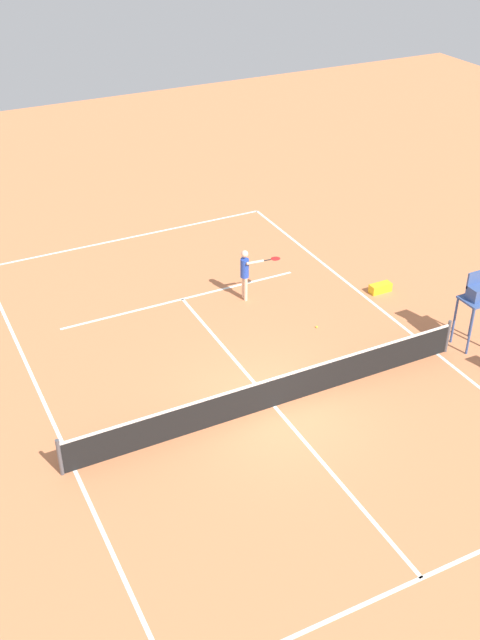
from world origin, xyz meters
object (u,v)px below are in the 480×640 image
object	(u,v)px
umpire_chair	(476,299)
tennis_ball	(317,327)
player_serving	(246,270)
equipment_bag	(380,288)

from	to	relation	value
umpire_chair	tennis_ball	bearing A→B (deg)	-38.42
player_serving	tennis_ball	world-z (taller)	player_serving
equipment_bag	tennis_ball	bearing A→B (deg)	17.30
umpire_chair	equipment_bag	xyz separation A→B (m)	(0.48, -3.80, -1.46)
player_serving	tennis_ball	distance (m)	3.01
tennis_ball	equipment_bag	distance (m)	3.24
umpire_chair	equipment_bag	size ratio (longest dim) A/B	3.17
tennis_ball	equipment_bag	xyz separation A→B (m)	(-3.09, -0.96, 0.12)
equipment_bag	player_serving	bearing A→B (deg)	-20.88
player_serving	umpire_chair	world-z (taller)	umpire_chair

